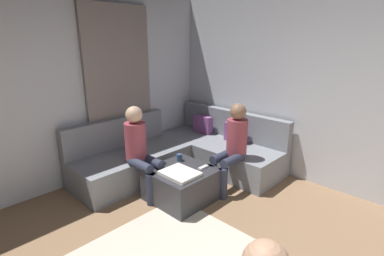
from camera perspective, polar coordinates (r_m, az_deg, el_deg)
name	(u,v)px	position (r m, az deg, el deg)	size (l,w,h in m)	color
wall_back	(357,94)	(4.24, 29.60, 5.74)	(6.00, 0.12, 2.70)	silver
wall_left	(24,96)	(4.16, -30.04, 5.50)	(0.12, 6.00, 2.70)	silver
curtain_panel	(120,91)	(4.61, -13.91, 6.96)	(0.06, 1.10, 2.50)	gray
sectional_couch	(182,153)	(4.65, -1.90, -4.94)	(2.10, 2.55, 0.87)	gray
ottoman	(181,184)	(3.86, -2.07, -10.90)	(0.76, 0.76, 0.42)	#333338
folded_blanket	(180,173)	(3.62, -2.38, -8.85)	(0.44, 0.36, 0.04)	white
coffee_mug	(179,157)	(4.01, -2.46, -5.75)	(0.08, 0.08, 0.10)	#334C72
game_remote	(203,167)	(3.80, 2.21, -7.70)	(0.05, 0.15, 0.02)	white
person_on_couch_back	(232,144)	(3.99, 7.90, -3.09)	(0.30, 0.60, 1.20)	#2D3347
person_on_couch_side	(140,148)	(3.86, -10.05, -3.88)	(0.60, 0.30, 1.20)	#2D3347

